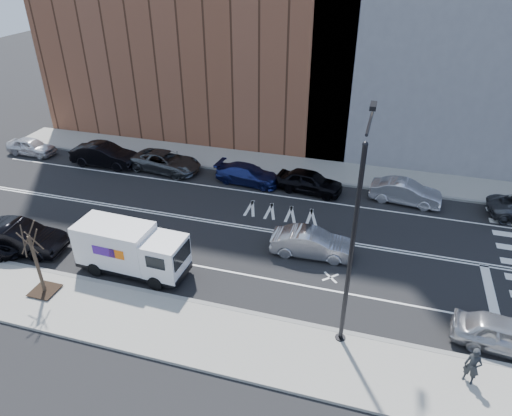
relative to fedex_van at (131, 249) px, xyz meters
The scene contains 19 objects.
ground 6.91m from the fedex_van, 55.85° to the left, with size 120.00×120.00×0.00m, color black.
sidewalk_near 5.13m from the fedex_van, 40.10° to the right, with size 44.00×3.60×0.15m, color gray.
sidewalk_far 14.95m from the fedex_van, 75.22° to the left, with size 44.00×3.60×0.15m, color gray.
curb_near 4.25m from the fedex_van, 20.22° to the right, with size 44.00×0.25×0.17m, color gray.
curb_far 13.22m from the fedex_van, 73.22° to the left, with size 44.00×0.25×0.17m, color gray.
road_markings 6.90m from the fedex_van, 55.85° to the left, with size 40.00×8.60×0.01m, color white, non-canonical shape.
streetlight 11.49m from the fedex_van, ahead, with size 0.44×4.02×9.34m.
street_tree 4.25m from the fedex_van, 138.84° to the right, with size 1.20×1.20×3.75m.
fedex_van is the anchor object (origin of this frame).
far_parked_a 18.88m from the fedex_van, 143.96° to the left, with size 1.58×3.93×1.34m, color silver.
far_parked_b 13.89m from the fedex_van, 127.89° to the left, with size 1.76×5.04×1.66m, color black.
far_parked_c 11.94m from the fedex_van, 107.87° to the left, with size 2.41×5.22×1.45m, color #46494D.
far_parked_d 11.49m from the fedex_van, 76.36° to the left, with size 1.87×4.59×1.33m, color navy.
far_parked_e 13.15m from the fedex_van, 57.50° to the left, with size 1.79×4.44×1.51m, color black.
far_parked_f 17.48m from the fedex_van, 40.53° to the left, with size 1.55×4.46×1.47m, color silver.
driving_sedan 9.42m from the fedex_van, 25.12° to the left, with size 1.53×4.39×1.45m, color #AAABAF.
near_parked_rear_a 6.86m from the fedex_van, behind, with size 1.77×5.07×1.67m, color black.
near_parked_front 17.36m from the fedex_van, ahead, with size 1.70×4.22×1.44m, color #B7B8BC.
pedestrian 15.98m from the fedex_van, ahead, with size 0.60×0.39×1.64m, color black.
Camera 1 is at (7.47, -21.75, 14.67)m, focal length 32.00 mm.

